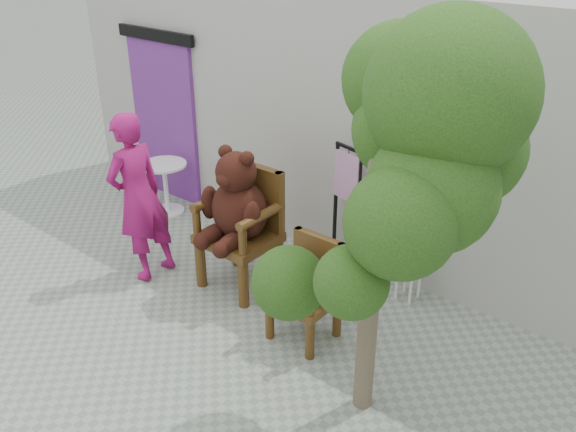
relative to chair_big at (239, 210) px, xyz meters
The scene contains 11 objects.
ground_plane 1.81m from the chair_big, 68.12° to the right, with size 60.00×60.00×0.00m, color gray.
back_wall 1.84m from the chair_big, 70.26° to the left, with size 9.00×1.00×3.00m, color #AEADA3.
doorway 2.67m from the chair_big, 155.19° to the left, with size 1.40×0.11×2.33m.
chair_big is the anchor object (origin of this frame).
chair_small 1.17m from the chair_big, 13.80° to the right, with size 0.58×0.53×1.01m.
person 1.14m from the chair_big, 155.23° to the right, with size 0.67×0.44×1.83m, color #9B135E.
cafe_table 2.15m from the chair_big, 161.23° to the left, with size 0.60×0.60×0.70m.
display_stand 1.20m from the chair_big, 49.69° to the left, with size 0.52×0.45×1.51m.
stool_bucket 1.81m from the chair_big, 29.64° to the left, with size 0.32×0.32×1.45m.
tree 2.80m from the chair_big, 15.31° to the right, with size 1.61×1.67×3.22m.
potted_plant 3.01m from the chair_big, 163.49° to the left, with size 0.40×0.35×0.44m, color #193A0F.
Camera 1 is at (3.37, -2.64, 3.69)m, focal length 38.00 mm.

